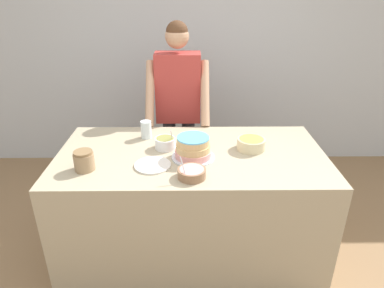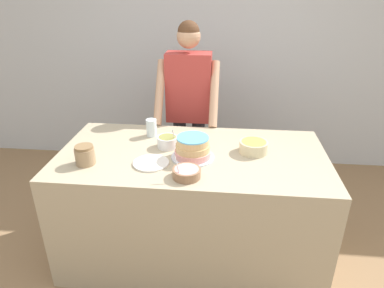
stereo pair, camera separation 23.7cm
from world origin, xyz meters
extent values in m
cube|color=silver|center=(0.00, 2.15, 1.30)|extent=(10.00, 0.05, 2.60)
cube|color=tan|center=(0.00, 0.49, 0.45)|extent=(1.92, 0.98, 0.89)
cylinder|color=#2D2D38|center=(-0.21, 1.33, 0.41)|extent=(0.12, 0.12, 0.83)
cylinder|color=#2D2D38|center=(-0.02, 1.33, 0.41)|extent=(0.12, 0.12, 0.83)
cube|color=#B23833|center=(-0.11, 1.33, 1.14)|extent=(0.40, 0.22, 0.62)
cylinder|color=tan|center=(-0.35, 1.16, 1.13)|extent=(0.07, 0.40, 0.52)
cylinder|color=tan|center=(0.13, 1.16, 1.13)|extent=(0.07, 0.40, 0.52)
sphere|color=tan|center=(-0.11, 1.33, 1.59)|extent=(0.21, 0.21, 0.21)
sphere|color=#51331E|center=(-0.11, 1.33, 1.62)|extent=(0.19, 0.19, 0.19)
cylinder|color=silver|center=(0.01, 0.42, 0.90)|extent=(0.30, 0.30, 0.01)
cylinder|color=pink|center=(0.01, 0.42, 0.93)|extent=(0.25, 0.25, 0.05)
cylinder|color=#DBB275|center=(0.01, 0.42, 0.97)|extent=(0.24, 0.24, 0.05)
cylinder|color=#DBB275|center=(0.01, 0.42, 1.02)|extent=(0.22, 0.22, 0.05)
cylinder|color=#60B7E0|center=(0.01, 0.42, 1.05)|extent=(0.22, 0.22, 0.01)
cylinder|color=#936B4C|center=(0.00, 0.15, 0.92)|extent=(0.18, 0.18, 0.06)
cylinder|color=pink|center=(0.00, 0.15, 0.95)|extent=(0.15, 0.15, 0.01)
cylinder|color=silver|center=(-0.05, 0.11, 0.98)|extent=(0.06, 0.06, 0.15)
cylinder|color=white|center=(-0.19, 0.57, 0.93)|extent=(0.15, 0.15, 0.08)
cylinder|color=olive|center=(-0.19, 0.57, 0.97)|extent=(0.13, 0.13, 0.01)
cylinder|color=silver|center=(-0.14, 0.56, 0.98)|extent=(0.02, 0.08, 0.15)
cylinder|color=beige|center=(0.44, 0.55, 0.93)|extent=(0.20, 0.20, 0.08)
cylinder|color=#F2DB4C|center=(0.44, 0.55, 0.97)|extent=(0.18, 0.18, 0.01)
cylinder|color=silver|center=(-0.35, 0.76, 0.96)|extent=(0.08, 0.08, 0.14)
cylinder|color=white|center=(-0.26, 0.30, 0.90)|extent=(0.24, 0.24, 0.01)
cylinder|color=#9E7F5B|center=(-0.70, 0.26, 0.95)|extent=(0.13, 0.13, 0.12)
cylinder|color=olive|center=(-0.70, 0.26, 1.02)|extent=(0.12, 0.12, 0.02)
camera|label=1|loc=(-0.02, -1.70, 2.01)|focal=32.00mm
camera|label=2|loc=(0.22, -1.69, 2.01)|focal=32.00mm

